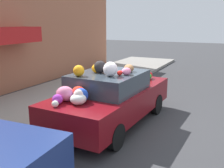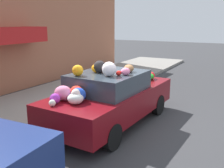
# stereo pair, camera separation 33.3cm
# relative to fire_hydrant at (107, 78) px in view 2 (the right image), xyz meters

# --- Properties ---
(ground_plane) EXTENTS (60.00, 60.00, 0.00)m
(ground_plane) POSITION_rel_fire_hydrant_xyz_m (-2.88, -1.78, -0.48)
(ground_plane) COLOR #38383A
(sidewalk_curb) EXTENTS (24.00, 3.20, 0.14)m
(sidewalk_curb) POSITION_rel_fire_hydrant_xyz_m (-2.88, 0.92, -0.41)
(sidewalk_curb) COLOR gray
(sidewalk_curb) RESTS_ON ground
(fire_hydrant) EXTENTS (0.20, 0.20, 0.70)m
(fire_hydrant) POSITION_rel_fire_hydrant_xyz_m (0.00, 0.00, 0.00)
(fire_hydrant) COLOR #B2B2B7
(fire_hydrant) RESTS_ON sidewalk_curb
(art_car) EXTENTS (4.18, 1.88, 1.72)m
(art_car) POSITION_rel_fire_hydrant_xyz_m (-2.93, -1.80, 0.26)
(art_car) COLOR maroon
(art_car) RESTS_ON ground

